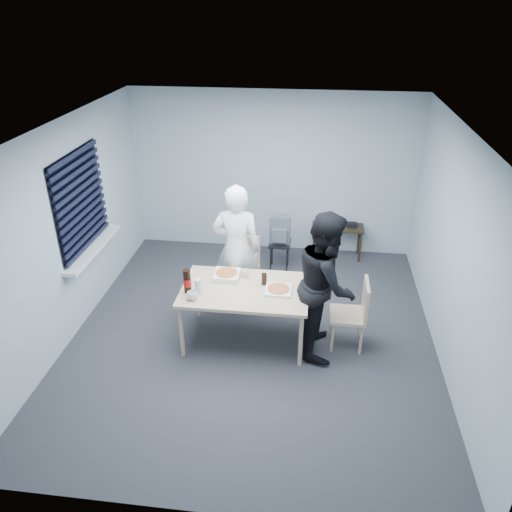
# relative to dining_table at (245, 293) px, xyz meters

# --- Properties ---
(room) EXTENTS (5.00, 5.00, 5.00)m
(room) POSITION_rel_dining_table_xyz_m (-2.12, 0.50, 0.76)
(room) COLOR #302F35
(room) RESTS_ON ground
(dining_table) EXTENTS (1.51, 0.96, 0.74)m
(dining_table) POSITION_rel_dining_table_xyz_m (0.00, 0.00, 0.00)
(dining_table) COLOR beige
(dining_table) RESTS_ON ground
(chair_far) EXTENTS (0.42, 0.42, 0.89)m
(chair_far) POSITION_rel_dining_table_xyz_m (-0.16, 1.01, -0.16)
(chair_far) COLOR beige
(chair_far) RESTS_ON ground
(chair_right) EXTENTS (0.42, 0.42, 0.89)m
(chair_right) POSITION_rel_dining_table_xyz_m (1.32, 0.04, -0.16)
(chair_right) COLOR beige
(chair_right) RESTS_ON ground
(person_white) EXTENTS (0.65, 0.42, 1.77)m
(person_white) POSITION_rel_dining_table_xyz_m (-0.21, 0.72, 0.21)
(person_white) COLOR white
(person_white) RESTS_ON ground
(person_black) EXTENTS (0.47, 0.86, 1.77)m
(person_black) POSITION_rel_dining_table_xyz_m (0.95, -0.03, 0.21)
(person_black) COLOR black
(person_black) RESTS_ON ground
(side_table) EXTENTS (0.81, 0.36, 0.54)m
(side_table) POSITION_rel_dining_table_xyz_m (1.16, 2.38, -0.22)
(side_table) COLOR #2D2216
(side_table) RESTS_ON ground
(stool) EXTENTS (0.33, 0.33, 0.46)m
(stool) POSITION_rel_dining_table_xyz_m (0.27, 1.84, -0.33)
(stool) COLOR black
(stool) RESTS_ON ground
(backpack) EXTENTS (0.31, 0.23, 0.44)m
(backpack) POSITION_rel_dining_table_xyz_m (0.27, 1.83, -0.00)
(backpack) COLOR slate
(backpack) RESTS_ON stool
(pizza_box_a) EXTENTS (0.31, 0.31, 0.08)m
(pizza_box_a) POSITION_rel_dining_table_xyz_m (-0.26, 0.23, 0.10)
(pizza_box_a) COLOR white
(pizza_box_a) RESTS_ON dining_table
(pizza_box_b) EXTENTS (0.31, 0.31, 0.04)m
(pizza_box_b) POSITION_rel_dining_table_xyz_m (0.40, -0.01, 0.08)
(pizza_box_b) COLOR white
(pizza_box_b) RESTS_ON dining_table
(mug_a) EXTENTS (0.17, 0.17, 0.10)m
(mug_a) POSITION_rel_dining_table_xyz_m (-0.57, -0.31, 0.11)
(mug_a) COLOR silver
(mug_a) RESTS_ON dining_table
(mug_b) EXTENTS (0.10, 0.10, 0.09)m
(mug_b) POSITION_rel_dining_table_xyz_m (-0.04, 0.27, 0.11)
(mug_b) COLOR silver
(mug_b) RESTS_ON dining_table
(cola_glass) EXTENTS (0.08, 0.08, 0.14)m
(cola_glass) POSITION_rel_dining_table_xyz_m (0.21, 0.12, 0.13)
(cola_glass) COLOR black
(cola_glass) RESTS_ON dining_table
(soda_bottle) EXTENTS (0.09, 0.09, 0.29)m
(soda_bottle) POSITION_rel_dining_table_xyz_m (-0.66, -0.16, 0.20)
(soda_bottle) COLOR black
(soda_bottle) RESTS_ON dining_table
(plastic_cups) EXTENTS (0.10, 0.10, 0.19)m
(plastic_cups) POSITION_rel_dining_table_xyz_m (-0.52, -0.17, 0.15)
(plastic_cups) COLOR silver
(plastic_cups) RESTS_ON dining_table
(rubber_band) EXTENTS (0.06, 0.06, 0.00)m
(rubber_band) POSITION_rel_dining_table_xyz_m (0.19, -0.33, 0.06)
(rubber_band) COLOR red
(rubber_band) RESTS_ON dining_table
(papers) EXTENTS (0.24, 0.31, 0.01)m
(papers) POSITION_rel_dining_table_xyz_m (1.01, 2.37, -0.13)
(papers) COLOR white
(papers) RESTS_ON side_table
(black_box) EXTENTS (0.18, 0.15, 0.07)m
(black_box) POSITION_rel_dining_table_xyz_m (1.38, 2.39, -0.10)
(black_box) COLOR black
(black_box) RESTS_ON side_table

